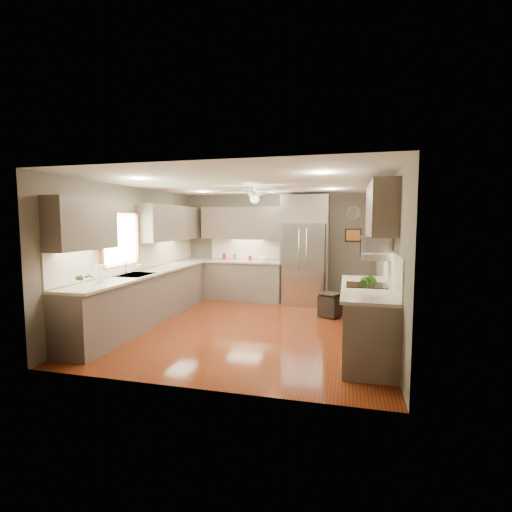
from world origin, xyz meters
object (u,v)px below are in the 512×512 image
at_px(bowl, 263,260).
at_px(potted_plant_right, 369,282).
at_px(canister_b, 235,257).
at_px(refrigerator, 305,251).
at_px(soap_bottle, 140,267).
at_px(microwave, 375,248).
at_px(canister_a, 224,256).
at_px(potted_plant_left, 86,277).
at_px(stool, 330,305).
at_px(canister_d, 250,258).
at_px(paper_towel, 99,274).

bearing_deg(bowl, potted_plant_right, -59.06).
xyz_separation_m(canister_b, bowl, (0.72, -0.06, -0.04)).
bearing_deg(bowl, refrigerator, -0.92).
bearing_deg(soap_bottle, bowl, 51.75).
bearing_deg(microwave, soap_bottle, 174.10).
bearing_deg(canister_a, potted_plant_left, -99.96).
height_order(potted_plant_left, refrigerator, refrigerator).
bearing_deg(soap_bottle, stool, 19.01).
relative_size(canister_a, soap_bottle, 0.78).
xyz_separation_m(canister_d, stool, (1.92, -1.16, -0.76)).
bearing_deg(potted_plant_right, refrigerator, 108.45).
bearing_deg(paper_towel, canister_a, 78.98).
bearing_deg(potted_plant_left, canister_d, 71.11).
bearing_deg(microwave, stool, 113.61).
xyz_separation_m(potted_plant_left, potted_plant_right, (3.84, 0.31, 0.03)).
relative_size(bowl, microwave, 0.39).
bearing_deg(microwave, bowl, 130.07).
height_order(soap_bottle, bowl, soap_bottle).
height_order(canister_b, stool, canister_b).
relative_size(bowl, stool, 0.45).
height_order(soap_bottle, potted_plant_right, potted_plant_right).
distance_m(potted_plant_right, paper_towel, 3.86).
height_order(soap_bottle, refrigerator, refrigerator).
height_order(canister_d, potted_plant_right, potted_plant_right).
bearing_deg(stool, canister_b, 152.74).
height_order(bowl, refrigerator, refrigerator).
height_order(canister_b, paper_towel, paper_towel).
xyz_separation_m(potted_plant_right, stool, (-0.57, 2.48, -0.87)).
relative_size(potted_plant_left, bowl, 1.24).
xyz_separation_m(potted_plant_right, refrigerator, (-1.20, 3.59, 0.08)).
height_order(canister_b, bowl, canister_b).
xyz_separation_m(canister_a, canister_b, (0.26, -0.00, -0.01)).
relative_size(soap_bottle, paper_towel, 0.64).
bearing_deg(paper_towel, potted_plant_right, -0.01).
height_order(canister_d, paper_towel, paper_towel).
bearing_deg(stool, canister_a, 155.10).
relative_size(soap_bottle, potted_plant_left, 0.68).
bearing_deg(microwave, potted_plant_right, -98.20).
height_order(potted_plant_left, bowl, potted_plant_left).
distance_m(potted_plant_left, stool, 4.38).
height_order(canister_d, bowl, canister_d).
distance_m(canister_a, stool, 2.94).
bearing_deg(stool, paper_towel, -142.97).
height_order(canister_a, potted_plant_left, potted_plant_left).
bearing_deg(soap_bottle, canister_b, 65.13).
bearing_deg(refrigerator, stool, -60.52).
xyz_separation_m(canister_d, potted_plant_right, (2.49, -3.64, 0.11)).
height_order(potted_plant_right, microwave, microwave).
relative_size(potted_plant_left, microwave, 0.48).
distance_m(soap_bottle, potted_plant_right, 4.19).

